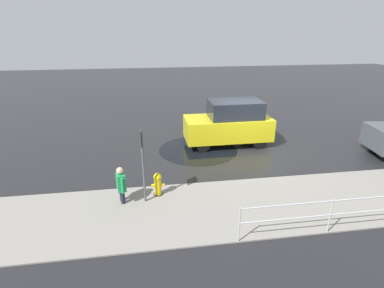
{
  "coord_description": "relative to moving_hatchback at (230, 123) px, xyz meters",
  "views": [
    {
      "loc": [
        4.25,
        11.71,
        5.11
      ],
      "look_at": [
        2.64,
        1.07,
        0.9
      ],
      "focal_mm": 28.0,
      "sensor_mm": 36.0,
      "label": 1
    }
  ],
  "objects": [
    {
      "name": "sign_post",
      "position": [
        3.89,
        4.48,
        0.55
      ],
      "size": [
        0.07,
        0.44,
        2.4
      ],
      "color": "#4C4C51",
      "rests_on": "ground"
    },
    {
      "name": "kerb_strip",
      "position": [
        -0.59,
        5.16,
        -1.01
      ],
      "size": [
        24.0,
        3.2,
        0.04
      ],
      "primitive_type": "cube",
      "color": "gray",
      "rests_on": "ground"
    },
    {
      "name": "metal_railing",
      "position": [
        -2.08,
        6.74,
        -0.3
      ],
      "size": [
        7.35,
        0.04,
        1.05
      ],
      "color": "#B7BABF",
      "rests_on": "ground"
    },
    {
      "name": "ground_plane",
      "position": [
        -0.59,
        0.96,
        -1.03
      ],
      "size": [
        60.0,
        60.0,
        0.0
      ],
      "primitive_type": "plane",
      "color": "black"
    },
    {
      "name": "moving_hatchback",
      "position": [
        0.0,
        0.0,
        0.0
      ],
      "size": [
        3.91,
        1.73,
        2.06
      ],
      "color": "yellow",
      "rests_on": "ground"
    },
    {
      "name": "pedestrian",
      "position": [
        4.59,
        4.42,
        -0.34
      ],
      "size": [
        0.32,
        0.56,
        1.22
      ],
      "color": "#1E8C4C",
      "rests_on": "ground"
    },
    {
      "name": "fire_hydrant",
      "position": [
        3.48,
        4.14,
        -0.63
      ],
      "size": [
        0.42,
        0.31,
        0.8
      ],
      "color": "gold",
      "rests_on": "ground"
    },
    {
      "name": "puddle_patch",
      "position": [
        1.54,
        0.48,
        -1.02
      ],
      "size": [
        3.5,
        3.5,
        0.01
      ],
      "primitive_type": "cylinder",
      "color": "black",
      "rests_on": "ground"
    }
  ]
}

